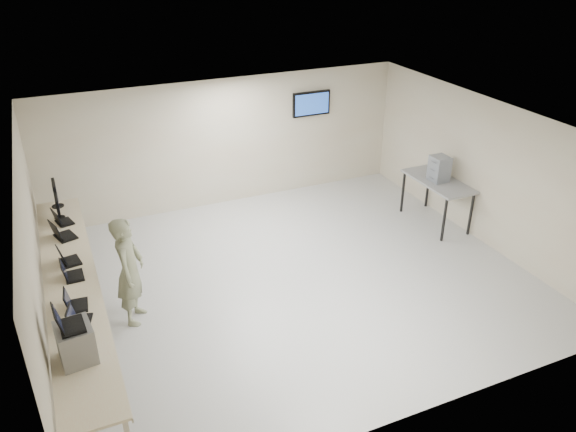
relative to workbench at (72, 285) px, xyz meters
name	(u,v)px	position (x,y,z in m)	size (l,w,h in m)	color
room	(293,205)	(3.62, 0.06, 0.58)	(8.01, 7.01, 2.81)	beige
workbench	(72,285)	(0.00, 0.00, 0.00)	(0.76, 6.00, 0.90)	beige
equipment_box	(76,343)	(-0.06, -1.80, 0.31)	(0.40, 0.46, 0.48)	gray
laptop_on_box	(66,323)	(-0.12, -1.80, 0.63)	(0.34, 0.40, 0.30)	black
laptop_0	(77,319)	(-0.01, -1.08, 0.14)	(0.35, 0.38, 0.26)	black
laptop_1	(73,303)	(-0.02, -0.69, 0.14)	(0.31, 0.37, 0.27)	black
laptop_2	(70,274)	(0.00, 0.11, 0.15)	(0.30, 0.37, 0.28)	black
laptop_3	(67,259)	(-0.01, 0.57, 0.14)	(0.35, 0.39, 0.28)	black
laptop_4	(61,234)	(-0.03, 1.45, 0.15)	(0.43, 0.46, 0.31)	black
laptop_5	(61,220)	(0.00, 2.00, 0.14)	(0.36, 0.40, 0.27)	black
monitor_near	(57,205)	(-0.01, 2.24, 0.33)	(0.19, 0.42, 0.42)	black
monitor_far	(55,192)	(-0.01, 2.75, 0.37)	(0.22, 0.49, 0.49)	black
soldier	(130,271)	(0.84, -0.05, 0.07)	(0.65, 0.43, 1.78)	gray
side_table	(438,183)	(7.19, 0.75, 0.07)	(0.76, 1.62, 0.97)	gray
storage_bins	(439,169)	(7.17, 0.75, 0.40)	(0.33, 0.36, 0.52)	gray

